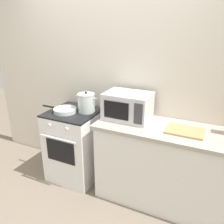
{
  "coord_description": "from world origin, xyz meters",
  "views": [
    {
      "loc": [
        1.22,
        -1.58,
        1.92
      ],
      "look_at": [
        0.18,
        0.6,
        1.0
      ],
      "focal_mm": 37.19,
      "sensor_mm": 36.0,
      "label": 1
    }
  ],
  "objects_px": {
    "frying_pan": "(65,110)",
    "microwave": "(128,106)",
    "cutting_board": "(185,131)",
    "stock_pot": "(86,103)",
    "stove": "(75,145)"
  },
  "relations": [
    {
      "from": "frying_pan",
      "to": "microwave",
      "type": "relative_size",
      "value": 0.95
    },
    {
      "from": "microwave",
      "to": "cutting_board",
      "type": "distance_m",
      "value": 0.66
    },
    {
      "from": "frying_pan",
      "to": "cutting_board",
      "type": "relative_size",
      "value": 1.32
    },
    {
      "from": "stock_pot",
      "to": "microwave",
      "type": "bearing_deg",
      "value": 1.2
    },
    {
      "from": "stock_pot",
      "to": "cutting_board",
      "type": "relative_size",
      "value": 0.81
    },
    {
      "from": "cutting_board",
      "to": "stock_pot",
      "type": "bearing_deg",
      "value": 176.74
    },
    {
      "from": "stock_pot",
      "to": "microwave",
      "type": "relative_size",
      "value": 0.58
    },
    {
      "from": "stove",
      "to": "cutting_board",
      "type": "distance_m",
      "value": 1.41
    },
    {
      "from": "stove",
      "to": "stock_pot",
      "type": "bearing_deg",
      "value": 24.02
    },
    {
      "from": "microwave",
      "to": "cutting_board",
      "type": "xyz_separation_m",
      "value": [
        0.64,
        -0.08,
        -0.14
      ]
    },
    {
      "from": "frying_pan",
      "to": "microwave",
      "type": "xyz_separation_m",
      "value": [
        0.76,
        0.14,
        0.12
      ]
    },
    {
      "from": "stove",
      "to": "stock_pot",
      "type": "distance_m",
      "value": 0.6
    },
    {
      "from": "microwave",
      "to": "stove",
      "type": "bearing_deg",
      "value": -173.4
    },
    {
      "from": "frying_pan",
      "to": "microwave",
      "type": "height_order",
      "value": "microwave"
    },
    {
      "from": "stove",
      "to": "cutting_board",
      "type": "xyz_separation_m",
      "value": [
        1.33,
        0.0,
        0.47
      ]
    }
  ]
}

